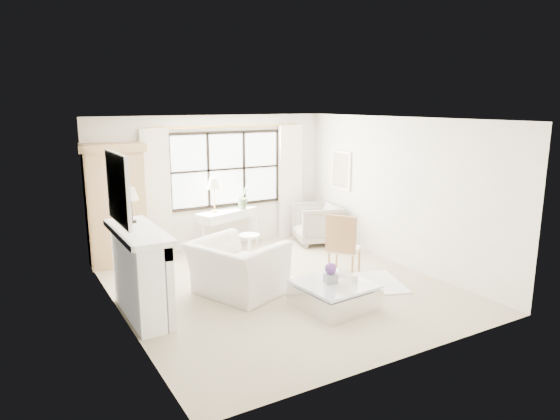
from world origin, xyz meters
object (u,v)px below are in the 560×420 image
Objects in this scene: armoire at (116,204)px; console_table at (227,229)px; coffee_table at (334,295)px; club_armchair at (237,268)px.

armoire is 1.63× the size of console_table.
coffee_table is (0.10, -3.57, -0.22)m from console_table.
club_armchair is at bearing -55.05° from armoire.
club_armchair is (-0.91, -2.40, 0.02)m from console_table.
armoire reaches higher than console_table.
console_table is 1.27× the size of coffee_table.
armoire is 4.37m from coffee_table.
console_table reaches higher than coffee_table.
club_armchair is at bearing 125.66° from coffee_table.
armoire is at bearing 116.96° from coffee_table.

